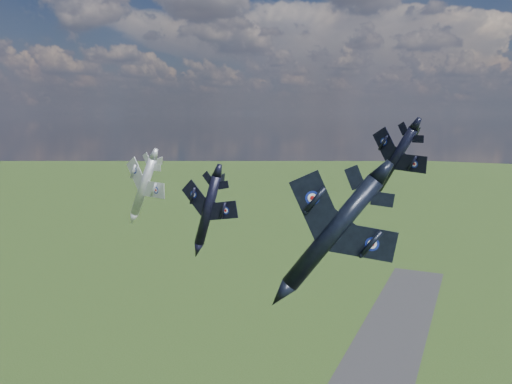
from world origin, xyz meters
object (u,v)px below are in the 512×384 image
at_px(jet_lead_navy, 208,210).
at_px(jet_high_navy, 395,160).
at_px(jet_left_silver, 144,187).
at_px(jet_right_navy, 332,233).

relative_size(jet_lead_navy, jet_high_navy, 1.04).
bearing_deg(jet_lead_navy, jet_left_silver, 172.41).
distance_m(jet_lead_navy, jet_right_navy, 44.23).
bearing_deg(jet_right_navy, jet_lead_navy, 112.02).
height_order(jet_right_navy, jet_high_navy, jet_high_navy).
height_order(jet_right_navy, jet_left_silver, jet_right_navy).
xyz_separation_m(jet_right_navy, jet_left_silver, (-45.10, 35.91, -3.84)).
bearing_deg(jet_high_navy, jet_right_navy, -65.84).
distance_m(jet_lead_navy, jet_left_silver, 16.05).
distance_m(jet_right_navy, jet_high_navy, 45.00).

